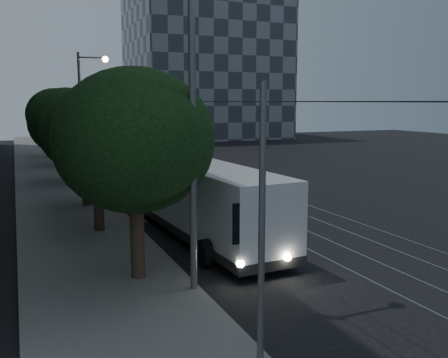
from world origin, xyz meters
TOP-DOWN VIEW (x-y plane):
  - ground at (0.00, 0.00)m, footprint 120.00×120.00m
  - sidewalk at (-7.50, 20.00)m, footprint 5.00×90.00m
  - tram_rails at (2.50, 20.00)m, footprint 4.52×90.00m
  - overhead_wires at (-4.97, 20.00)m, footprint 2.23×90.00m
  - building_distant_right at (18.00, 55.00)m, footprint 22.00×18.00m
  - trolleybus at (-2.90, 0.45)m, footprint 3.23×12.05m
  - pickup_silver at (-3.07, 8.00)m, footprint 2.75×5.25m
  - car_white_a at (-2.70, 18.32)m, footprint 2.55×4.67m
  - car_white_b at (-4.13, 19.87)m, footprint 3.10×4.95m
  - car_white_c at (-3.62, 28.13)m, footprint 1.92×4.61m
  - car_white_d at (-2.70, 31.31)m, footprint 1.47×3.63m
  - tree_0 at (-6.50, -3.91)m, footprint 4.89×4.89m
  - tree_1 at (-6.70, 2.48)m, footprint 4.29×4.29m
  - tree_2 at (-6.50, 8.00)m, footprint 4.54×4.54m
  - tree_3 at (-6.50, 16.35)m, footprint 5.15×5.15m
  - tree_4 at (-6.50, 26.01)m, footprint 4.91×4.91m
  - tree_5 at (-6.50, 33.95)m, footprint 4.22×4.22m
  - streetlamp_near at (-4.79, -5.49)m, footprint 2.40×0.44m
  - streetlamp_far at (-4.87, 19.16)m, footprint 2.23×0.44m

SIDE VIEW (x-z plane):
  - ground at x=0.00m, z-range 0.00..0.00m
  - tram_rails at x=2.50m, z-range 0.00..0.02m
  - sidewalk at x=-7.50m, z-range 0.00..0.15m
  - car_white_d at x=-2.70m, z-range 0.00..1.24m
  - car_white_b at x=-4.13m, z-range 0.00..1.34m
  - pickup_silver at x=-3.07m, z-range 0.00..1.41m
  - car_white_c at x=-3.62m, z-range 0.00..1.48m
  - car_white_a at x=-2.70m, z-range 0.00..1.51m
  - trolleybus at x=-2.90m, z-range -1.16..4.46m
  - overhead_wires at x=-4.97m, z-range 0.47..6.47m
  - tree_5 at x=-6.50m, z-range 1.02..6.90m
  - tree_2 at x=-6.50m, z-range 0.96..7.01m
  - tree_3 at x=-6.50m, z-range 0.94..7.47m
  - tree_1 at x=-6.70m, z-range 1.18..7.46m
  - tree_0 at x=-6.50m, z-range 1.11..7.75m
  - tree_4 at x=-6.50m, z-range 1.14..7.85m
  - streetlamp_far at x=-4.87m, z-range 0.98..10.10m
  - streetlamp_near at x=-4.79m, z-range 1.02..10.90m
  - building_distant_right at x=18.00m, z-range 0.00..24.00m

